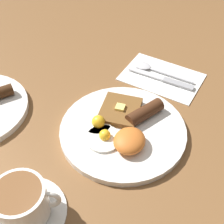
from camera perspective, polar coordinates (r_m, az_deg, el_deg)
name	(u,v)px	position (r m, az deg, el deg)	size (l,w,h in m)	color
ground_plane	(123,133)	(0.68, 1.98, -3.82)	(3.00, 3.00, 0.00)	brown
breakfast_plate_near	(123,129)	(0.67, 2.04, -3.10)	(0.27, 0.27, 0.05)	white
teacup_near	(22,204)	(0.57, -16.09, -15.92)	(0.15, 0.15, 0.07)	white
napkin	(162,77)	(0.83, 9.06, 6.38)	(0.14, 0.20, 0.01)	white
knife	(164,79)	(0.82, 9.52, 5.92)	(0.03, 0.18, 0.01)	silver
spoon	(148,68)	(0.85, 6.69, 8.07)	(0.04, 0.17, 0.01)	silver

